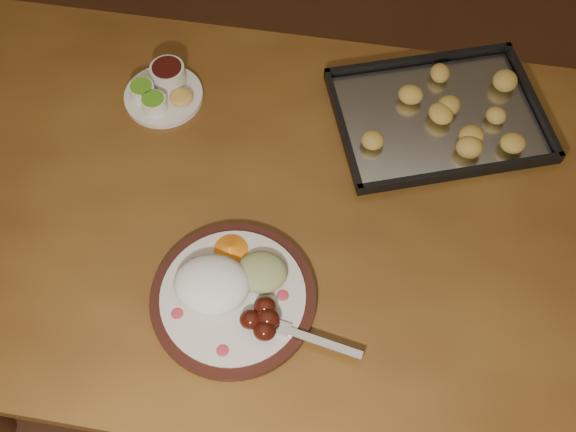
# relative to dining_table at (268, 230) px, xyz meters

# --- Properties ---
(ground) EXTENTS (4.00, 4.00, 0.00)m
(ground) POSITION_rel_dining_table_xyz_m (-0.17, 0.21, -0.65)
(ground) COLOR brown
(ground) RESTS_ON ground
(dining_table) EXTENTS (1.54, 0.96, 0.75)m
(dining_table) POSITION_rel_dining_table_xyz_m (0.00, 0.00, 0.00)
(dining_table) COLOR brown
(dining_table) RESTS_ON ground
(dinner_plate) EXTENTS (0.38, 0.29, 0.07)m
(dinner_plate) POSITION_rel_dining_table_xyz_m (-0.04, -0.19, 0.12)
(dinner_plate) COLOR black
(dinner_plate) RESTS_ON dining_table
(condiment_saucer) EXTENTS (0.16, 0.16, 0.06)m
(condiment_saucer) POSITION_rel_dining_table_xyz_m (-0.25, 0.24, 0.12)
(condiment_saucer) COLOR silver
(condiment_saucer) RESTS_ON dining_table
(baking_tray) EXTENTS (0.49, 0.42, 0.04)m
(baking_tray) POSITION_rel_dining_table_xyz_m (0.32, 0.25, 0.11)
(baking_tray) COLOR black
(baking_tray) RESTS_ON dining_table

